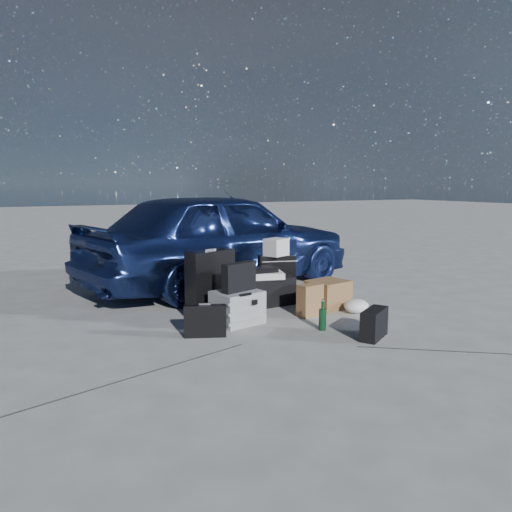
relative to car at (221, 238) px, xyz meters
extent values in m
plane|color=#B2B3AD|center=(-0.17, -2.27, -0.68)|extent=(60.00, 60.00, 0.00)
imported|color=navy|center=(0.00, 0.00, 0.00)|extent=(4.27, 2.57, 1.36)
cube|color=#959799|center=(-0.58, -1.84, -0.51)|extent=(0.55, 0.48, 0.34)
cube|color=black|center=(-0.56, -1.85, -0.19)|extent=(0.41, 0.22, 0.30)
cube|color=black|center=(-1.04, -2.13, -0.53)|extent=(0.40, 0.22, 0.31)
cube|color=black|center=(-0.71, -1.42, -0.32)|extent=(0.59, 0.37, 0.72)
cube|color=black|center=(0.35, -1.00, -0.41)|extent=(0.48, 0.27, 0.55)
cube|color=silver|center=(0.33, -1.02, -0.02)|extent=(0.33, 0.31, 0.22)
cube|color=black|center=(0.04, -1.30, -0.51)|extent=(0.70, 0.35, 0.34)
cube|color=silver|center=(0.02, -1.30, -0.31)|extent=(0.49, 0.42, 0.07)
cube|color=black|center=(0.01, -1.30, -0.24)|extent=(0.30, 0.22, 0.06)
cube|color=#8E5E3D|center=(0.26, -1.93, -0.50)|extent=(0.29, 0.20, 0.35)
cube|color=brown|center=(0.65, -1.71, -0.52)|extent=(0.50, 0.46, 0.32)
ellipsoid|color=white|center=(0.80, -2.06, -0.60)|extent=(0.29, 0.25, 0.16)
cube|color=black|center=(0.38, -2.87, -0.54)|extent=(0.41, 0.34, 0.28)
cylinder|color=#0C3419|center=(0.08, -2.44, -0.53)|extent=(0.10, 0.10, 0.30)
camera|label=1|loc=(-2.63, -6.46, 0.77)|focal=35.00mm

